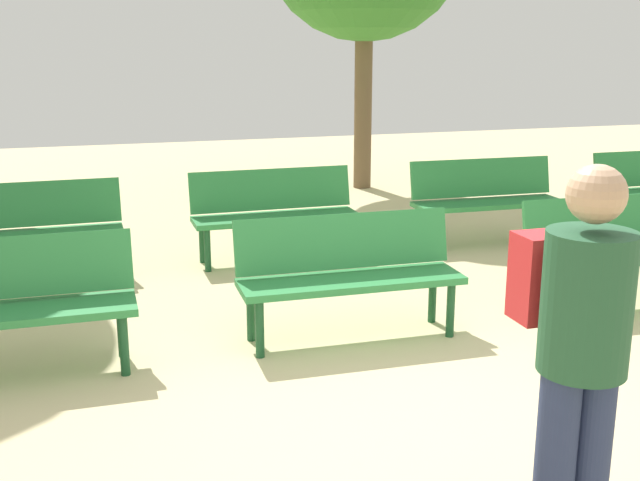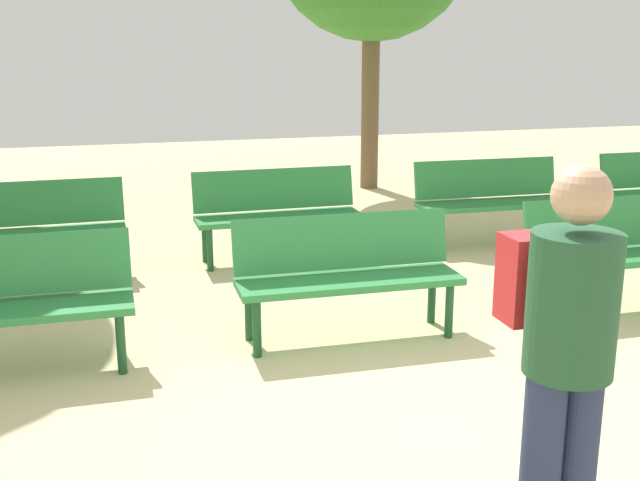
# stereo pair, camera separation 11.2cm
# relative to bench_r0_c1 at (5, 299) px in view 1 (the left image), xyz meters

# --- Properties ---
(ground_plane) EXTENTS (26.57, 26.57, 0.00)m
(ground_plane) POSITION_rel_bench_r0_c1_xyz_m (2.29, -1.60, -0.50)
(ground_plane) COLOR beige
(bench_r0_c1) EXTENTS (1.61, 0.51, 0.87)m
(bench_r0_c1) POSITION_rel_bench_r0_c1_xyz_m (0.00, 0.00, 0.00)
(bench_r0_c1) COLOR #2D8442
(bench_r0_c1) RESTS_ON ground_plane
(bench_r0_c2) EXTENTS (1.62, 0.53, 0.87)m
(bench_r0_c2) POSITION_rel_bench_r0_c1_xyz_m (2.29, -0.02, 0.00)
(bench_r0_c2) COLOR #2D8442
(bench_r0_c2) RESTS_ON ground_plane
(bench_r0_c3) EXTENTS (1.61, 0.53, 0.87)m
(bench_r0_c3) POSITION_rel_bench_r0_c1_xyz_m (4.60, -0.03, 0.00)
(bench_r0_c3) COLOR #2D8442
(bench_r0_c3) RESTS_ON ground_plane
(bench_r1_c1) EXTENTS (1.60, 0.48, 0.87)m
(bench_r1_c1) POSITION_rel_bench_r0_c1_xyz_m (0.06, 2.08, 0.00)
(bench_r1_c1) COLOR #2D8442
(bench_r1_c1) RESTS_ON ground_plane
(bench_r1_c2) EXTENTS (1.60, 0.50, 0.87)m
(bench_r1_c2) POSITION_rel_bench_r0_c1_xyz_m (2.30, 2.13, 0.00)
(bench_r1_c2) COLOR #2D8442
(bench_r1_c2) RESTS_ON ground_plane
(bench_r1_c3) EXTENTS (1.62, 0.54, 0.87)m
(bench_r1_c3) POSITION_rel_bench_r0_c1_xyz_m (4.60, 2.11, 0.00)
(bench_r1_c3) COLOR #2D8442
(bench_r1_c3) RESTS_ON ground_plane
(visitor_with_backpack) EXTENTS (0.35, 0.53, 1.65)m
(visitor_with_backpack) POSITION_rel_bench_r0_c1_xyz_m (2.28, -2.66, 0.43)
(visitor_with_backpack) COLOR navy
(visitor_with_backpack) RESTS_ON ground_plane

